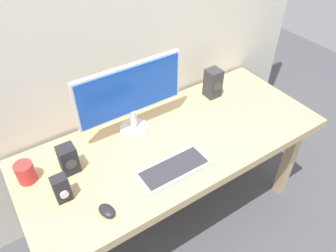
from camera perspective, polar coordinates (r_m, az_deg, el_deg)
The scene contains 9 objects.
ground_plane at distance 2.35m, azimuth 0.92°, elevation -14.92°, with size 6.00×6.00×0.00m, color #4C4C51.
desk at distance 1.87m, azimuth 1.12°, elevation -3.97°, with size 1.73×0.74×0.70m.
monitor at distance 1.75m, azimuth -6.64°, elevation 5.64°, with size 0.62×0.17×0.42m.
keyboard_primary at distance 1.65m, azimuth 1.01°, elevation -7.57°, with size 0.37×0.16×0.03m.
mouse at distance 1.51m, azimuth -10.72°, elevation -14.44°, with size 0.06×0.09×0.03m, color #232328.
speaker_right at distance 2.11m, azimuth 7.92°, elevation 7.49°, with size 0.09×0.09×0.19m.
speaker_left at distance 1.68m, azimuth -17.14°, elevation -5.62°, with size 0.08×0.08×0.15m.
audio_controller at distance 1.57m, azimuth -18.24°, elevation -10.43°, with size 0.07×0.07×0.14m.
coffee_mug at distance 1.72m, azimuth -23.81°, elevation -7.49°, with size 0.09×0.09×0.11m, color red.
Camera 1 is at (-0.76, -1.08, 1.95)m, focal length 34.61 mm.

